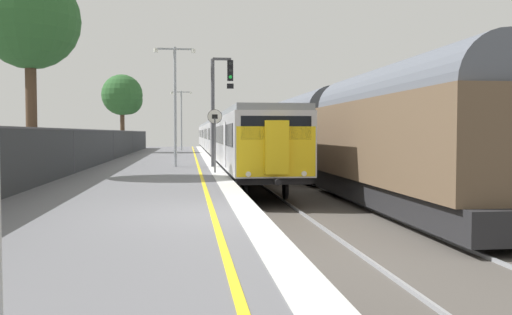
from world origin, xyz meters
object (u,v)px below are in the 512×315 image
Objects in this scene: background_tree_left at (124,97)px; commuter_train_at_platform at (222,137)px; speed_limit_sign at (215,132)px; background_tree_centre at (30,23)px; platform_lamp_far at (181,115)px; freight_train_adjacent_track at (305,133)px; signal_gantry at (218,99)px; platform_lamp_mid at (175,97)px.

commuter_train_at_platform is at bearing 7.64° from background_tree_left.
background_tree_centre is at bearing -170.01° from speed_limit_sign.
background_tree_left is at bearing -134.86° from platform_lamp_far.
speed_limit_sign is 29.45m from platform_lamp_far.
background_tree_left reaches higher than freight_train_adjacent_track.
signal_gantry is at bearing -85.32° from platform_lamp_far.
platform_lamp_mid is at bearing 46.59° from background_tree_centre.
background_tree_left is 25.82m from background_tree_centre.
platform_lamp_mid reaches higher than signal_gantry.
background_tree_left is (-6.82, 20.54, 1.42)m from signal_gantry.
platform_lamp_mid is 25.10m from platform_lamp_far.
background_tree_left reaches higher than platform_lamp_mid.
background_tree_centre reaches higher than platform_lamp_far.
background_tree_left is (-6.46, 24.58, 3.03)m from speed_limit_sign.
commuter_train_at_platform is 21.83m from platform_lamp_mid.
platform_lamp_far is 0.85× the size of background_tree_left.
platform_lamp_mid is at bearing -99.42° from commuter_train_at_platform.
platform_lamp_mid reaches higher than platform_lamp_far.
platform_lamp_far is at bearing 45.14° from background_tree_left.
platform_lamp_mid is (-1.71, 4.26, 1.73)m from speed_limit_sign.
background_tree_left is at bearing 104.73° from speed_limit_sign.
commuter_train_at_platform is at bearing 85.89° from speed_limit_sign.
background_tree_left is at bearing -172.36° from commuter_train_at_platform.
platform_lamp_mid is at bearing -76.84° from background_tree_left.
freight_train_adjacent_track is at bearing 35.14° from platform_lamp_mid.
freight_train_adjacent_track reaches higher than speed_limit_sign.
background_tree_left reaches higher than commuter_train_at_platform.
background_tree_centre is at bearing -107.98° from commuter_train_at_platform.
commuter_train_at_platform is 25.77m from speed_limit_sign.
platform_lamp_far is (-3.56, 3.66, 2.03)m from commuter_train_at_platform.
platform_lamp_far reaches higher than signal_gantry.
platform_lamp_far reaches higher than freight_train_adjacent_track.
background_tree_centre is (-5.18, -30.57, 2.40)m from platform_lamp_far.
commuter_train_at_platform is 9.26× the size of background_tree_left.
platform_lamp_mid is 0.88× the size of background_tree_left.
platform_lamp_far is (-1.71, 29.36, 1.63)m from speed_limit_sign.
platform_lamp_mid is (-2.07, 0.22, 0.12)m from signal_gantry.
commuter_train_at_platform is 1.41× the size of freight_train_adjacent_track.
signal_gantry reaches higher than commuter_train_at_platform.
platform_lamp_far is (-7.56, 19.77, 1.63)m from freight_train_adjacent_track.
commuter_train_at_platform is 16.61m from freight_train_adjacent_track.
commuter_train_at_platform is at bearing 86.08° from signal_gantry.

